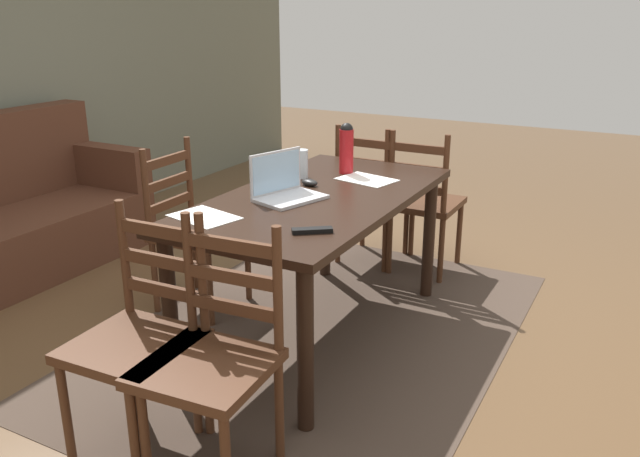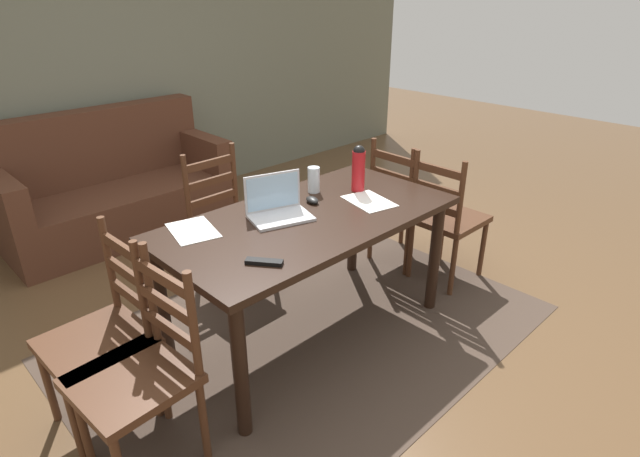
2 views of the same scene
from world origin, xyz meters
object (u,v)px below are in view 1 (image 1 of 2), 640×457
at_px(chair_far_head, 194,230).
at_px(drinking_glass, 301,164).
at_px(laptop, 284,187).
at_px(dining_table, 317,214).
at_px(chair_right_far, 374,196).
at_px(couch, 4,219).
at_px(chair_left_near, 212,360).
at_px(chair_left_far, 141,338).
at_px(computer_mouse, 310,182).
at_px(water_bottle, 346,147).
at_px(chair_right_near, 422,203).
at_px(tv_remote, 312,230).

relative_size(chair_far_head, drinking_glass, 6.11).
bearing_deg(laptop, dining_table, -42.26).
bearing_deg(chair_right_far, couch, 122.07).
distance_m(chair_left_near, couch, 2.58).
relative_size(chair_left_far, computer_mouse, 9.50).
bearing_deg(couch, chair_far_head, -83.33).
distance_m(drinking_glass, computer_mouse, 0.19).
bearing_deg(water_bottle, chair_right_near, -20.39).
bearing_deg(computer_mouse, chair_right_far, 16.74).
bearing_deg(chair_left_near, water_bottle, 8.48).
bearing_deg(computer_mouse, couch, 111.98).
bearing_deg(laptop, chair_far_head, 79.44).
xyz_separation_m(laptop, water_bottle, (0.60, -0.05, 0.09)).
height_order(dining_table, chair_far_head, chair_far_head).
bearing_deg(chair_left_far, chair_left_near, -90.01).
bearing_deg(chair_right_far, tv_remote, -165.48).
relative_size(couch, computer_mouse, 18.00).
bearing_deg(water_bottle, tv_remote, -162.00).
xyz_separation_m(dining_table, tv_remote, (-0.52, -0.25, 0.11)).
height_order(drinking_glass, tv_remote, drinking_glass).
distance_m(chair_right_far, water_bottle, 0.80).
relative_size(chair_right_near, chair_far_head, 1.00).
bearing_deg(dining_table, couch, 94.31).
distance_m(chair_left_near, drinking_glass, 1.49).
relative_size(dining_table, chair_right_near, 1.75).
bearing_deg(dining_table, computer_mouse, 41.35).
xyz_separation_m(chair_right_near, couch, (-1.29, 2.40, -0.11)).
bearing_deg(chair_right_near, laptop, 167.06).
distance_m(couch, water_bottle, 2.32).
distance_m(dining_table, couch, 2.26).
relative_size(chair_right_far, laptop, 2.56).
relative_size(chair_right_near, computer_mouse, 9.50).
bearing_deg(chair_left_far, tv_remote, -35.04).
bearing_deg(laptop, drinking_glass, 17.60).
distance_m(chair_left_far, water_bottle, 1.66).
relative_size(drinking_glass, tv_remote, 0.91).
xyz_separation_m(chair_left_far, couch, (0.95, 2.05, -0.11)).
bearing_deg(chair_right_far, water_bottle, -171.02).
bearing_deg(chair_right_near, chair_left_far, 171.30).
bearing_deg(drinking_glass, chair_far_head, 115.41).
bearing_deg(chair_left_near, chair_right_far, 8.63).
bearing_deg(chair_left_far, water_bottle, -3.68).
distance_m(chair_far_head, computer_mouse, 0.77).
distance_m(chair_left_near, tv_remote, 0.69).
xyz_separation_m(chair_left_far, laptop, (0.99, -0.06, 0.37)).
bearing_deg(chair_left_near, drinking_glass, 16.45).
distance_m(drinking_glass, tv_remote, 0.92).
xyz_separation_m(chair_far_head, tv_remote, (-0.51, -1.05, 0.32)).
distance_m(laptop, tv_remote, 0.54).
distance_m(chair_far_head, water_bottle, 0.98).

